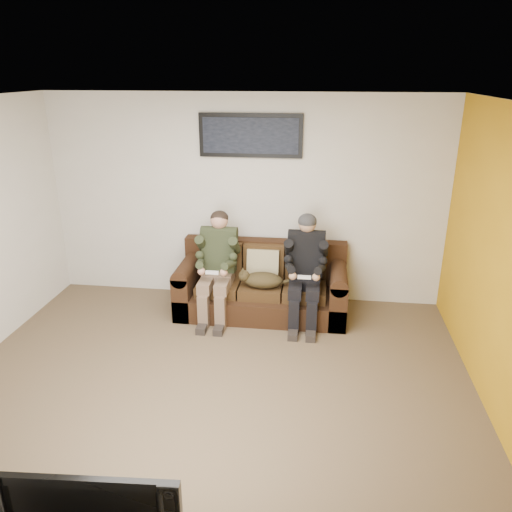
# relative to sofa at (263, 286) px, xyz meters

# --- Properties ---
(floor) EXTENTS (5.00, 5.00, 0.00)m
(floor) POSITION_rel_sofa_xyz_m (-0.28, -1.82, -0.32)
(floor) COLOR brown
(floor) RESTS_ON ground
(ceiling) EXTENTS (5.00, 5.00, 0.00)m
(ceiling) POSITION_rel_sofa_xyz_m (-0.28, -1.82, 2.28)
(ceiling) COLOR silver
(ceiling) RESTS_ON ground
(wall_back) EXTENTS (5.00, 0.00, 5.00)m
(wall_back) POSITION_rel_sofa_xyz_m (-0.28, 0.43, 0.98)
(wall_back) COLOR beige
(wall_back) RESTS_ON ground
(wall_front) EXTENTS (5.00, 0.00, 5.00)m
(wall_front) POSITION_rel_sofa_xyz_m (-0.28, -4.07, 0.98)
(wall_front) COLOR beige
(wall_front) RESTS_ON ground
(sofa) EXTENTS (2.04, 0.88, 0.84)m
(sofa) POSITION_rel_sofa_xyz_m (0.00, 0.00, 0.00)
(sofa) COLOR black
(sofa) RESTS_ON ground
(throw_pillow) EXTENTS (0.39, 0.19, 0.39)m
(throw_pillow) POSITION_rel_sofa_xyz_m (0.00, 0.04, 0.28)
(throw_pillow) COLOR tan
(throw_pillow) RESTS_ON sofa
(throw_blanket) EXTENTS (0.42, 0.20, 0.07)m
(throw_blanket) POSITION_rel_sofa_xyz_m (-0.62, 0.26, 0.52)
(throw_blanket) COLOR tan
(throw_blanket) RESTS_ON sofa
(person_left) EXTENTS (0.51, 0.87, 1.26)m
(person_left) POSITION_rel_sofa_xyz_m (-0.52, -0.17, 0.39)
(person_left) COLOR brown
(person_left) RESTS_ON sofa
(person_right) EXTENTS (0.51, 0.86, 1.27)m
(person_right) POSITION_rel_sofa_xyz_m (0.52, -0.17, 0.39)
(person_right) COLOR black
(person_right) RESTS_ON sofa
(cat) EXTENTS (0.66, 0.26, 0.24)m
(cat) POSITION_rel_sofa_xyz_m (0.01, -0.24, 0.19)
(cat) COLOR #46381B
(cat) RESTS_ON sofa
(framed_poster) EXTENTS (1.25, 0.05, 0.52)m
(framed_poster) POSITION_rel_sofa_xyz_m (-0.20, 0.39, 1.78)
(framed_poster) COLOR black
(framed_poster) RESTS_ON wall_back
(television) EXTENTS (1.00, 0.20, 0.57)m
(television) POSITION_rel_sofa_xyz_m (-0.45, -3.77, 0.39)
(television) COLOR black
(television) RESTS_ON tv_stand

